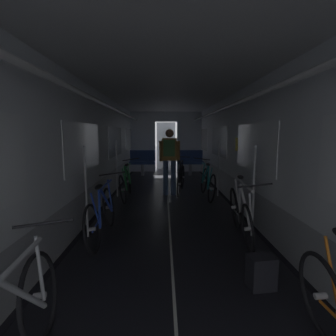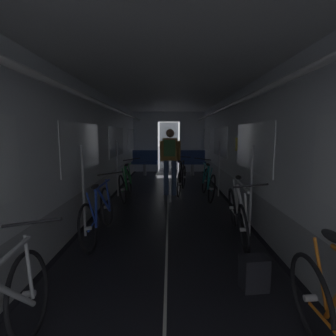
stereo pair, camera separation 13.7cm
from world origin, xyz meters
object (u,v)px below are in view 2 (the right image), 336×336
(bench_seat_far_right, at_px, (192,160))
(bicycle_white, at_px, (238,214))
(bicycle_blue, at_px, (99,213))
(backpack_on_floor, at_px, (254,273))
(bicycle_teal, at_px, (208,183))
(bench_seat_far_left, at_px, (145,160))
(bicycle_green, at_px, (126,183))
(bicycle_black_in_aisle, at_px, (182,179))
(person_cyclist_aisle, at_px, (170,156))

(bench_seat_far_right, xyz_separation_m, bicycle_white, (0.16, -6.06, -0.19))
(bicycle_blue, bearing_deg, bicycle_white, -0.48)
(backpack_on_floor, bearing_deg, bicycle_teal, 88.84)
(bench_seat_far_left, distance_m, bicycle_green, 3.62)
(bench_seat_far_right, xyz_separation_m, backpack_on_floor, (0.00, -7.36, -0.40))
(bicycle_black_in_aisle, bearing_deg, bicycle_green, -155.45)
(bicycle_blue, relative_size, backpack_on_floor, 4.97)
(bench_seat_far_right, relative_size, bicycle_blue, 0.58)
(person_cyclist_aisle, bearing_deg, bicycle_teal, -16.88)
(bench_seat_far_left, relative_size, bicycle_green, 0.58)
(person_cyclist_aisle, distance_m, backpack_on_floor, 4.28)
(bicycle_blue, bearing_deg, bench_seat_far_right, 72.28)
(bench_seat_far_right, xyz_separation_m, bicycle_green, (-1.92, -3.61, -0.19))
(bicycle_blue, bearing_deg, person_cyclist_aisle, 68.80)
(bicycle_teal, bearing_deg, bicycle_black_in_aisle, 138.41)
(person_cyclist_aisle, height_order, bicycle_black_in_aisle, person_cyclist_aisle)
(bicycle_green, bearing_deg, bicycle_white, -49.54)
(bench_seat_far_left, height_order, backpack_on_floor, bench_seat_far_left)
(bicycle_black_in_aisle, bearing_deg, bicycle_white, -77.09)
(bicycle_teal, distance_m, backpack_on_floor, 3.83)
(bench_seat_far_left, distance_m, person_cyclist_aisle, 3.42)
(bicycle_black_in_aisle, bearing_deg, person_cyclist_aisle, -138.79)
(bench_seat_far_left, height_order, bicycle_white, same)
(bench_seat_far_right, distance_m, person_cyclist_aisle, 3.39)
(bench_seat_far_right, relative_size, backpack_on_floor, 2.89)
(bicycle_blue, relative_size, bicycle_black_in_aisle, 1.01)
(bicycle_green, height_order, backpack_on_floor, bicycle_green)
(bicycle_green, xyz_separation_m, bicycle_black_in_aisle, (1.38, 0.63, 0.00))
(bicycle_white, bearing_deg, bicycle_blue, 179.52)
(bicycle_green, height_order, person_cyclist_aisle, person_cyclist_aisle)
(bench_seat_far_right, height_order, bicycle_black_in_aisle, bench_seat_far_right)
(bench_seat_far_left, distance_m, bicycle_white, 6.37)
(bicycle_blue, bearing_deg, bicycle_green, 89.78)
(bench_seat_far_left, bearing_deg, bicycle_black_in_aisle, -67.14)
(bicycle_blue, xyz_separation_m, bicycle_teal, (2.01, 2.50, 0.00))
(person_cyclist_aisle, bearing_deg, bicycle_white, -70.14)
(bicycle_teal, bearing_deg, person_cyclist_aisle, 163.12)
(bench_seat_far_left, relative_size, bicycle_white, 0.58)
(bench_seat_far_left, height_order, bicycle_green, bicycle_green)
(bicycle_teal, bearing_deg, backpack_on_floor, -91.16)
(bicycle_white, bearing_deg, bicycle_black_in_aisle, 102.91)
(bicycle_white, distance_m, backpack_on_floor, 1.33)
(bench_seat_far_left, distance_m, bicycle_blue, 6.04)
(bench_seat_far_left, distance_m, bicycle_black_in_aisle, 3.24)
(bicycle_green, bearing_deg, bicycle_teal, 2.23)
(bench_seat_far_left, relative_size, backpack_on_floor, 2.89)
(bicycle_white, bearing_deg, bicycle_teal, 91.87)
(bench_seat_far_left, height_order, bench_seat_far_right, same)
(bench_seat_far_left, xyz_separation_m, bicycle_white, (1.96, -6.06, -0.19))
(bicycle_white, relative_size, person_cyclist_aisle, 1.00)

